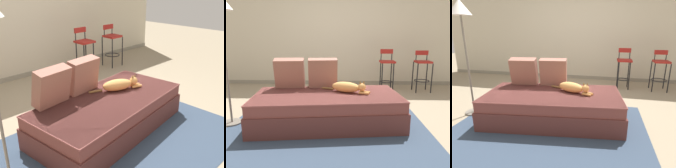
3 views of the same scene
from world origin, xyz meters
TOP-DOWN VIEW (x-y plane):
  - ground_plane at (0.00, 0.00)m, footprint 16.00×16.00m
  - wall_back_panel at (0.00, 2.25)m, footprint 8.00×0.10m
  - wall_baseboard_trim at (0.00, 2.20)m, footprint 8.00×0.02m
  - area_rug at (0.00, -0.70)m, footprint 2.73×2.10m
  - couch at (0.00, -0.40)m, footprint 2.12×1.21m
  - throw_pillow_corner at (-0.60, -0.07)m, footprint 0.47×0.30m
  - throw_pillow_middle at (-0.09, -0.01)m, footprint 0.46×0.27m
  - cat at (0.29, -0.30)m, footprint 0.70×0.36m
  - bar_stool_near_window at (1.18, 1.53)m, footprint 0.32×0.32m
  - bar_stool_by_doorway at (1.96, 1.53)m, footprint 0.34×0.34m
  - floor_lamp at (-1.37, -0.45)m, footprint 0.32×0.32m

SIDE VIEW (x-z plane):
  - ground_plane at x=0.00m, z-range 0.00..0.00m
  - area_rug at x=0.00m, z-range 0.00..0.01m
  - wall_baseboard_trim at x=0.00m, z-range 0.00..0.09m
  - couch at x=0.00m, z-range 0.00..0.44m
  - cat at x=0.29m, z-range 0.42..0.60m
  - bar_stool_by_doorway at x=1.96m, z-range 0.08..0.98m
  - bar_stool_near_window at x=1.18m, z-range 0.09..1.02m
  - throw_pillow_middle at x=-0.09m, z-range 0.44..0.89m
  - throw_pillow_corner at x=-0.60m, z-range 0.44..0.90m
  - wall_back_panel at x=0.00m, z-range 0.00..2.60m
  - floor_lamp at x=-1.37m, z-range 0.61..2.39m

